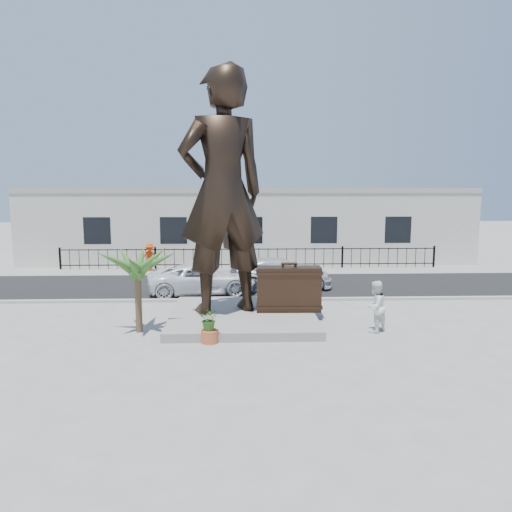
{
  "coord_description": "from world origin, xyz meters",
  "views": [
    {
      "loc": [
        -0.65,
        -16.18,
        4.92
      ],
      "look_at": [
        0.0,
        2.0,
        2.3
      ],
      "focal_mm": 35.0,
      "sensor_mm": 36.0,
      "label": 1
    }
  ],
  "objects_px": {
    "statue": "(222,192)",
    "car_white": "(202,279)",
    "tourist": "(375,306)",
    "suitcase": "(289,289)"
  },
  "relations": [
    {
      "from": "statue",
      "to": "car_white",
      "type": "bearing_deg",
      "value": -95.71
    },
    {
      "from": "statue",
      "to": "car_white",
      "type": "height_order",
      "value": "statue"
    },
    {
      "from": "tourist",
      "to": "car_white",
      "type": "relative_size",
      "value": 0.36
    },
    {
      "from": "suitcase",
      "to": "tourist",
      "type": "distance_m",
      "value": 3.26
    },
    {
      "from": "tourist",
      "to": "car_white",
      "type": "xyz_separation_m",
      "value": [
        -6.22,
        6.1,
        -0.19
      ]
    },
    {
      "from": "suitcase",
      "to": "car_white",
      "type": "relative_size",
      "value": 0.48
    },
    {
      "from": "statue",
      "to": "tourist",
      "type": "bearing_deg",
      "value": 140.66
    },
    {
      "from": "car_white",
      "to": "tourist",
      "type": "bearing_deg",
      "value": -143.26
    },
    {
      "from": "tourist",
      "to": "car_white",
      "type": "height_order",
      "value": "tourist"
    },
    {
      "from": "suitcase",
      "to": "tourist",
      "type": "height_order",
      "value": "suitcase"
    }
  ]
}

